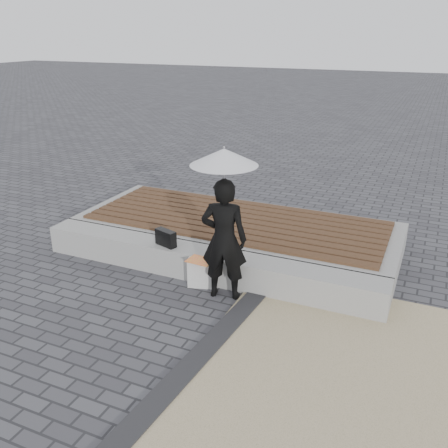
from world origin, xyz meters
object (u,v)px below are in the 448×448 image
at_px(seating_ledge, 203,263).
at_px(parasol, 224,157).
at_px(handbag, 166,238).
at_px(canvas_tote, 202,273).
at_px(woman, 224,240).

bearing_deg(seating_ledge, parasol, -37.59).
distance_m(handbag, canvas_tote, 0.76).
bearing_deg(parasol, handbag, 163.50).
relative_size(seating_ledge, parasol, 4.82).
height_order(woman, parasol, parasol).
relative_size(seating_ledge, canvas_tote, 12.51).
xyz_separation_m(handbag, canvas_tote, (0.66, -0.19, -0.32)).
xyz_separation_m(parasol, handbag, (-1.03, 0.30, -1.32)).
bearing_deg(canvas_tote, seating_ledge, 99.01).
bearing_deg(canvas_tote, parasol, -32.48).
bearing_deg(handbag, woman, 1.26).
bearing_deg(woman, canvas_tote, -29.65).
height_order(woman, handbag, woman).
bearing_deg(seating_ledge, handbag, -172.62).
xyz_separation_m(woman, handbag, (-1.03, 0.30, -0.28)).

